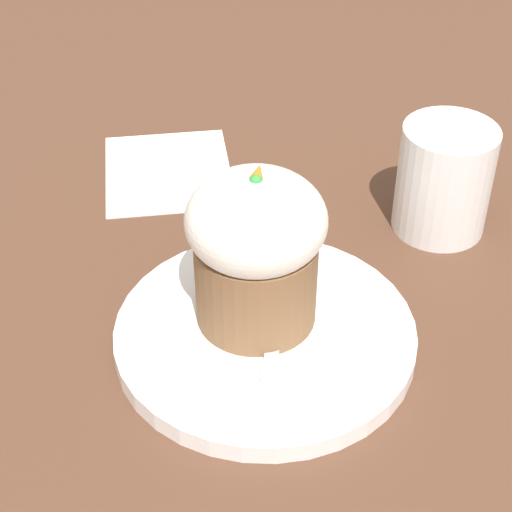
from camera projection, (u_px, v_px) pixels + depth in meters
ground_plane at (265, 343)px, 0.64m from camera, size 4.00×4.00×0.00m
dessert_plate at (265, 335)px, 0.63m from camera, size 0.22×0.22×0.02m
carrot_cake at (256, 248)px, 0.60m from camera, size 0.10×0.10×0.13m
spoon at (275, 332)px, 0.62m from camera, size 0.13×0.03×0.01m
coffee_cup at (444, 178)px, 0.72m from camera, size 0.11×0.08×0.10m
paper_napkin at (168, 171)px, 0.82m from camera, size 0.17×0.15×0.00m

